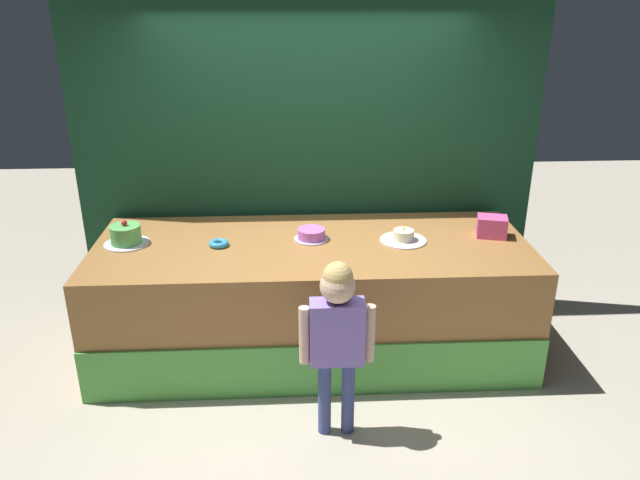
{
  "coord_description": "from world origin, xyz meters",
  "views": [
    {
      "loc": [
        -0.16,
        -3.57,
        2.66
      ],
      "look_at": [
        0.05,
        0.37,
        1.03
      ],
      "focal_mm": 34.46,
      "sensor_mm": 36.0,
      "label": 1
    }
  ],
  "objects_px": {
    "child_figure": "(337,327)",
    "cake_right": "(403,237)",
    "cake_left": "(126,235)",
    "donut": "(219,243)",
    "cake_center": "(312,234)",
    "pink_box": "(492,227)"
  },
  "relations": [
    {
      "from": "cake_center",
      "to": "cake_right",
      "type": "distance_m",
      "value": 0.69
    },
    {
      "from": "cake_right",
      "to": "donut",
      "type": "bearing_deg",
      "value": -178.77
    },
    {
      "from": "child_figure",
      "to": "cake_left",
      "type": "bearing_deg",
      "value": 144.24
    },
    {
      "from": "cake_right",
      "to": "pink_box",
      "type": "bearing_deg",
      "value": 4.62
    },
    {
      "from": "cake_center",
      "to": "cake_right",
      "type": "relative_size",
      "value": 0.75
    },
    {
      "from": "cake_center",
      "to": "cake_left",
      "type": "bearing_deg",
      "value": -179.27
    },
    {
      "from": "cake_left",
      "to": "cake_right",
      "type": "bearing_deg",
      "value": -1.29
    },
    {
      "from": "cake_left",
      "to": "donut",
      "type": "bearing_deg",
      "value": -6.32
    },
    {
      "from": "child_figure",
      "to": "cake_right",
      "type": "xyz_separation_m",
      "value": [
        0.57,
        1.02,
        0.15
      ]
    },
    {
      "from": "child_figure",
      "to": "pink_box",
      "type": "height_order",
      "value": "child_figure"
    },
    {
      "from": "child_figure",
      "to": "cake_left",
      "type": "xyz_separation_m",
      "value": [
        -1.48,
        1.07,
        0.19
      ]
    },
    {
      "from": "cake_left",
      "to": "cake_center",
      "type": "xyz_separation_m",
      "value": [
        1.37,
        0.02,
        -0.03
      ]
    },
    {
      "from": "donut",
      "to": "cake_right",
      "type": "distance_m",
      "value": 1.37
    },
    {
      "from": "child_figure",
      "to": "donut",
      "type": "relative_size",
      "value": 8.35
    },
    {
      "from": "child_figure",
      "to": "pink_box",
      "type": "bearing_deg",
      "value": 40.47
    },
    {
      "from": "child_figure",
      "to": "cake_left",
      "type": "distance_m",
      "value": 1.83
    },
    {
      "from": "cake_left",
      "to": "cake_right",
      "type": "distance_m",
      "value": 2.06
    },
    {
      "from": "cake_center",
      "to": "cake_right",
      "type": "bearing_deg",
      "value": -5.32
    },
    {
      "from": "pink_box",
      "to": "cake_center",
      "type": "distance_m",
      "value": 1.37
    },
    {
      "from": "cake_left",
      "to": "cake_center",
      "type": "distance_m",
      "value": 1.37
    },
    {
      "from": "donut",
      "to": "cake_left",
      "type": "distance_m",
      "value": 0.69
    },
    {
      "from": "child_figure",
      "to": "donut",
      "type": "height_order",
      "value": "child_figure"
    }
  ]
}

